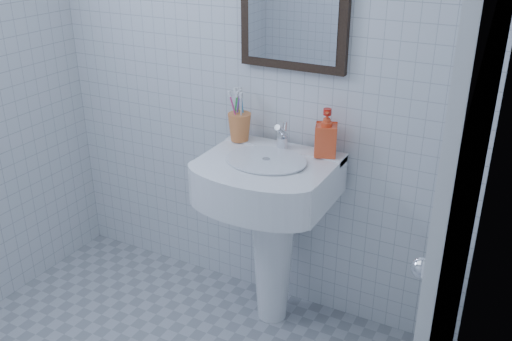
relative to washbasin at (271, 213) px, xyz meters
The scene contains 9 objects.
wall_back 0.72m from the washbasin, 136.00° to the left, with size 2.20×0.02×2.50m, color silver.
wall_right 1.47m from the washbasin, 48.30° to the right, with size 0.02×2.40×2.50m, color silver.
washbasin is the anchor object (origin of this frame).
faucet 0.36m from the washbasin, 90.00° to the left, with size 0.05×0.12×0.13m.
toothbrush_cup 0.43m from the washbasin, 154.62° to the left, with size 0.11×0.11×0.13m, color orange, non-canonical shape.
soap_dispenser 0.46m from the washbasin, 31.39° to the left, with size 0.10×0.10×0.21m, color red.
bathroom_door 1.04m from the washbasin, 26.95° to the right, with size 0.04×0.80×2.00m, color silver.
towel_ring 0.99m from the washbasin, 18.90° to the right, with size 0.18×0.18×0.01m, color silver.
hand_towel 0.91m from the washbasin, 19.33° to the right, with size 0.03×0.16×0.38m, color beige.
Camera 1 is at (1.25, -1.11, 1.88)m, focal length 40.00 mm.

